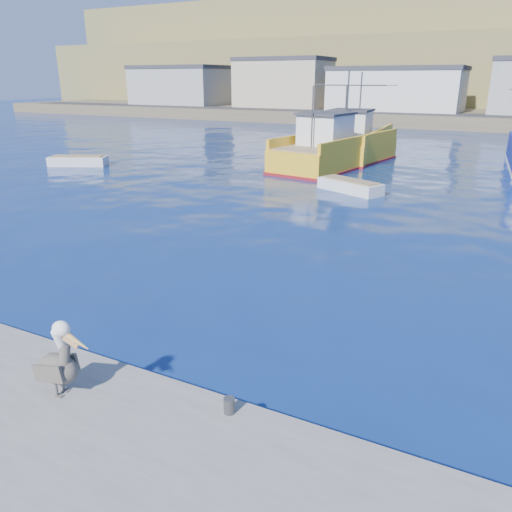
{
  "coord_description": "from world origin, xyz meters",
  "views": [
    {
      "loc": [
        6.81,
        -9.73,
        6.08
      ],
      "look_at": [
        0.4,
        2.65,
        1.1
      ],
      "focal_mm": 35.0,
      "sensor_mm": 36.0,
      "label": 1
    }
  ],
  "objects_px": {
    "trawler_yellow_b": "(353,143)",
    "skiff_left": "(78,162)",
    "trawler_yellow_a": "(335,151)",
    "pelican": "(59,363)",
    "skiff_mid": "(350,187)"
  },
  "relations": [
    {
      "from": "trawler_yellow_b",
      "to": "skiff_left",
      "type": "bearing_deg",
      "value": -140.65
    },
    {
      "from": "trawler_yellow_a",
      "to": "pelican",
      "type": "bearing_deg",
      "value": -80.65
    },
    {
      "from": "trawler_yellow_a",
      "to": "skiff_mid",
      "type": "bearing_deg",
      "value": -65.36
    },
    {
      "from": "skiff_mid",
      "to": "skiff_left",
      "type": "bearing_deg",
      "value": -178.58
    },
    {
      "from": "trawler_yellow_a",
      "to": "skiff_left",
      "type": "bearing_deg",
      "value": -153.21
    },
    {
      "from": "trawler_yellow_a",
      "to": "trawler_yellow_b",
      "type": "height_order",
      "value": "trawler_yellow_a"
    },
    {
      "from": "trawler_yellow_a",
      "to": "skiff_left",
      "type": "relative_size",
      "value": 3.04
    },
    {
      "from": "skiff_left",
      "to": "trawler_yellow_a",
      "type": "bearing_deg",
      "value": 26.79
    },
    {
      "from": "skiff_left",
      "to": "pelican",
      "type": "distance_m",
      "value": 30.48
    },
    {
      "from": "pelican",
      "to": "skiff_left",
      "type": "bearing_deg",
      "value": 135.54
    },
    {
      "from": "trawler_yellow_a",
      "to": "trawler_yellow_b",
      "type": "distance_m",
      "value": 5.15
    },
    {
      "from": "trawler_yellow_a",
      "to": "skiff_mid",
      "type": "xyz_separation_m",
      "value": [
        3.67,
        -7.99,
        -0.84
      ]
    },
    {
      "from": "trawler_yellow_b",
      "to": "skiff_mid",
      "type": "relative_size",
      "value": 3.05
    },
    {
      "from": "skiff_mid",
      "to": "trawler_yellow_b",
      "type": "bearing_deg",
      "value": 106.33
    },
    {
      "from": "trawler_yellow_b",
      "to": "skiff_mid",
      "type": "bearing_deg",
      "value": -73.67
    }
  ]
}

